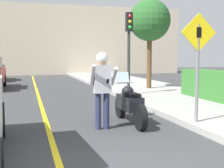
# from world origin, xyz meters

# --- Properties ---
(road_center_line) EXTENTS (0.12, 36.00, 0.01)m
(road_center_line) POSITION_xyz_m (-0.60, 6.00, 0.00)
(road_center_line) COLOR yellow
(road_center_line) RESTS_ON ground
(building_backdrop) EXTENTS (28.00, 1.20, 6.50)m
(building_backdrop) POSITION_xyz_m (0.00, 26.00, 3.25)
(building_backdrop) COLOR beige
(building_backdrop) RESTS_ON ground
(motorcycle) EXTENTS (0.62, 2.23, 1.29)m
(motorcycle) POSITION_xyz_m (1.46, 3.59, 0.50)
(motorcycle) COLOR black
(motorcycle) RESTS_ON ground
(person_biker) EXTENTS (0.59, 0.49, 1.82)m
(person_biker) POSITION_xyz_m (0.64, 3.14, 1.13)
(person_biker) COLOR #282D4C
(person_biker) RESTS_ON ground
(crossing_sign) EXTENTS (0.91, 0.08, 2.58)m
(crossing_sign) POSITION_xyz_m (2.86, 2.66, 1.71)
(crossing_sign) COLOR slate
(crossing_sign) RESTS_ON sidewalk_curb
(traffic_light) EXTENTS (0.26, 0.30, 3.34)m
(traffic_light) POSITION_xyz_m (3.00, 8.24, 2.49)
(traffic_light) COLOR #2D2D30
(traffic_light) RESTS_ON sidewalk_curb
(street_tree) EXTENTS (2.04, 2.04, 4.35)m
(street_tree) POSITION_xyz_m (4.79, 10.45, 3.44)
(street_tree) COLOR brown
(street_tree) RESTS_ON sidewalk_curb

